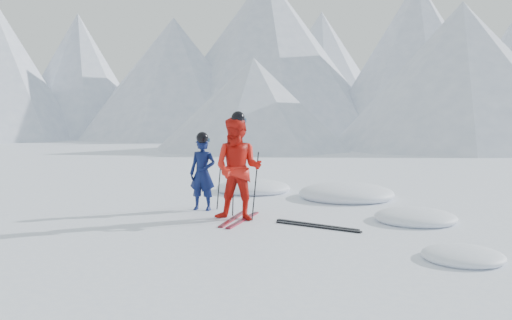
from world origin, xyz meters
The scene contains 12 objects.
ground centered at (0.00, 0.00, 0.00)m, with size 160.00×160.00×0.00m, color white.
skier_blue centered at (-2.97, 0.02, 0.79)m, with size 0.58×0.38×1.58m, color #0B1543.
skier_red centered at (-1.67, -0.47, 1.01)m, with size 0.98×0.76×2.01m, color red.
pole_blue_left centered at (-3.27, 0.17, 0.53)m, with size 0.02×0.02×1.05m, color black.
pole_blue_right centered at (-2.72, 0.27, 0.53)m, with size 0.02×0.02×1.05m, color black.
pole_red_left centered at (-1.97, -0.22, 0.67)m, with size 0.02×0.02×1.34m, color black.
pole_red_right centered at (-1.37, -0.32, 0.67)m, with size 0.02×0.02×1.34m, color black.
ski_worn_left centered at (-1.79, -0.47, 0.01)m, with size 0.09×1.70×0.03m, color black.
ski_worn_right centered at (-1.55, -0.47, 0.01)m, with size 0.09×1.70×0.03m, color black.
ski_loose_a centered at (-0.15, -0.09, 0.01)m, with size 0.09×1.70×0.03m, color black.
ski_loose_b centered at (-0.05, -0.24, 0.01)m, with size 0.09×1.70×0.03m, color black.
snow_lumps centered at (-1.32, 2.66, 0.00)m, with size 7.94×6.10×0.52m.
Camera 1 is at (4.49, -8.90, 2.03)m, focal length 38.00 mm.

